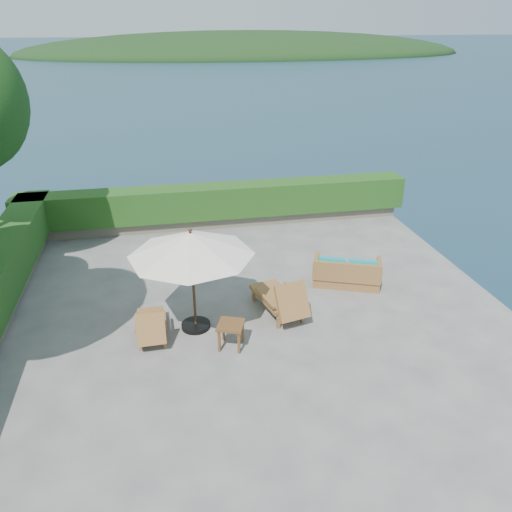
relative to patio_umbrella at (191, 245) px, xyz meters
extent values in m
plane|color=gray|center=(1.25, 0.26, -1.98)|extent=(12.00, 12.00, 0.00)
cube|color=#514A40|center=(1.25, 0.26, -3.54)|extent=(12.00, 12.00, 3.00)
plane|color=#163145|center=(1.25, 0.26, -4.99)|extent=(600.00, 600.00, 0.00)
ellipsoid|color=black|center=(26.25, 140.26, -4.99)|extent=(126.00, 57.60, 12.60)
cube|color=#6A6355|center=(1.25, 5.86, -1.81)|extent=(12.00, 0.60, 0.36)
cube|color=#1D4212|center=(1.25, 5.86, -1.14)|extent=(12.40, 0.90, 1.00)
cylinder|color=black|center=(0.00, 0.00, -1.94)|extent=(0.71, 0.71, 0.10)
cylinder|color=#392214|center=(0.00, 0.00, -0.85)|extent=(0.06, 0.06, 2.26)
cone|color=#EFE3D0|center=(0.00, 0.00, 0.02)|extent=(2.93, 2.93, 0.50)
sphere|color=#392214|center=(0.00, 0.00, 0.32)|extent=(0.09, 0.09, 0.08)
cube|color=#9A6538|center=(-1.18, -0.62, -1.87)|extent=(0.05, 0.05, 0.23)
cube|color=#9A6538|center=(-0.69, -0.61, -1.87)|extent=(0.05, 0.05, 0.23)
cube|color=#9A6538|center=(-1.20, 0.42, -1.87)|extent=(0.05, 0.05, 0.23)
cube|color=#9A6538|center=(-0.71, 0.43, -1.87)|extent=(0.05, 0.05, 0.23)
cube|color=#9A6538|center=(-0.95, -0.01, -1.73)|extent=(0.60, 1.14, 0.08)
cube|color=#9A6538|center=(-0.93, -0.66, -1.48)|extent=(0.58, 0.38, 0.61)
cube|color=#9A6538|center=(-1.24, -0.19, -1.59)|extent=(0.07, 0.74, 0.04)
cube|color=#9A6538|center=(-0.65, -0.17, -1.59)|extent=(0.07, 0.74, 0.04)
cube|color=#9A6538|center=(1.77, -0.38, -1.85)|extent=(0.08, 0.08, 0.28)
cube|color=#9A6538|center=(2.36, -0.24, -1.85)|extent=(0.08, 0.08, 0.28)
cube|color=#9A6538|center=(1.47, 0.88, -1.85)|extent=(0.08, 0.08, 0.28)
cube|color=#9A6538|center=(2.06, 1.02, -1.85)|extent=(0.08, 0.08, 0.28)
cube|color=#9A6538|center=(1.89, 0.43, -1.66)|extent=(1.02, 1.54, 0.10)
cube|color=#9A6538|center=(2.08, -0.36, -1.36)|extent=(0.80, 0.61, 0.76)
cube|color=#9A6538|center=(1.58, 0.13, -1.50)|extent=(0.28, 0.91, 0.05)
cube|color=#9A6538|center=(2.29, 0.30, -1.50)|extent=(0.28, 0.91, 0.05)
cube|color=brown|center=(0.40, -0.97, -1.74)|extent=(0.07, 0.07, 0.50)
cube|color=brown|center=(0.78, -1.11, -1.74)|extent=(0.07, 0.07, 0.50)
cube|color=brown|center=(0.54, -0.59, -1.74)|extent=(0.07, 0.07, 0.50)
cube|color=brown|center=(0.92, -0.73, -1.74)|extent=(0.07, 0.07, 0.50)
cube|color=brown|center=(0.66, -0.85, -1.46)|extent=(0.67, 0.67, 0.06)
cube|color=#9A6538|center=(3.95, 1.28, -1.80)|extent=(1.83, 1.37, 0.37)
cube|color=#9A6538|center=(3.80, 0.93, -1.48)|extent=(1.58, 0.72, 0.50)
cube|color=#9A6538|center=(3.21, 1.57, -1.53)|extent=(0.40, 0.81, 0.41)
cube|color=#9A6538|center=(4.68, 1.00, -1.53)|extent=(0.40, 0.81, 0.41)
cube|color=teal|center=(3.60, 1.47, -1.54)|extent=(0.91, 0.87, 0.16)
cube|color=teal|center=(4.32, 1.19, -1.54)|extent=(0.91, 0.87, 0.16)
cube|color=teal|center=(3.48, 1.15, -1.33)|extent=(0.64, 0.35, 0.33)
cube|color=teal|center=(4.19, 0.87, -1.33)|extent=(0.64, 0.35, 0.33)
camera|label=1|loc=(-0.49, -9.29, 4.14)|focal=35.00mm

